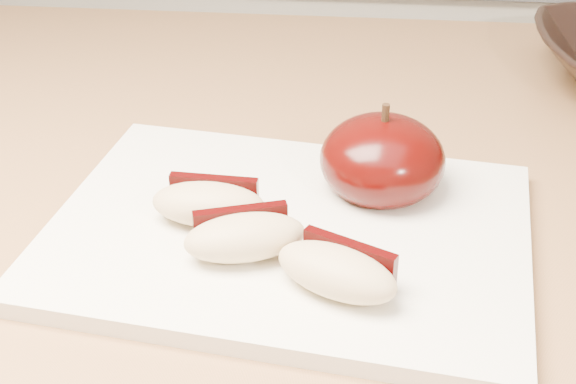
{
  "coord_description": "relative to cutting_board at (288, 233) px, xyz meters",
  "views": [
    {
      "loc": [
        0.03,
        -0.02,
        1.2
      ],
      "look_at": [
        -0.02,
        0.4,
        0.94
      ],
      "focal_mm": 50.0,
      "sensor_mm": 36.0,
      "label": 1
    }
  ],
  "objects": [
    {
      "name": "apple_wedge_a",
      "position": [
        -0.05,
        0.0,
        0.02
      ],
      "size": [
        0.07,
        0.04,
        0.03
      ],
      "rotation": [
        0.0,
        0.0,
        -0.05
      ],
      "color": "tan",
      "rests_on": "cutting_board"
    },
    {
      "name": "apple_wedge_c",
      "position": [
        0.03,
        -0.06,
        0.02
      ],
      "size": [
        0.08,
        0.06,
        0.03
      ],
      "rotation": [
        0.0,
        0.0,
        -0.45
      ],
      "color": "tan",
      "rests_on": "cutting_board"
    },
    {
      "name": "apple_wedge_b",
      "position": [
        -0.02,
        -0.03,
        0.02
      ],
      "size": [
        0.08,
        0.06,
        0.03
      ],
      "rotation": [
        0.0,
        0.0,
        0.31
      ],
      "color": "tan",
      "rests_on": "cutting_board"
    },
    {
      "name": "back_cabinet",
      "position": [
        0.02,
        0.8,
        -0.44
      ],
      "size": [
        2.4,
        0.62,
        0.94
      ],
      "color": "silver",
      "rests_on": "ground"
    },
    {
      "name": "apple_half",
      "position": [
        0.06,
        0.05,
        0.03
      ],
      "size": [
        0.1,
        0.1,
        0.07
      ],
      "rotation": [
        0.0,
        0.0,
        -0.22
      ],
      "color": "black",
      "rests_on": "cutting_board"
    },
    {
      "name": "cutting_board",
      "position": [
        0.0,
        0.0,
        0.0
      ],
      "size": [
        0.33,
        0.26,
        0.01
      ],
      "primitive_type": "cube",
      "rotation": [
        0.0,
        0.0,
        -0.13
      ],
      "color": "white",
      "rests_on": "island_counter"
    }
  ]
}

